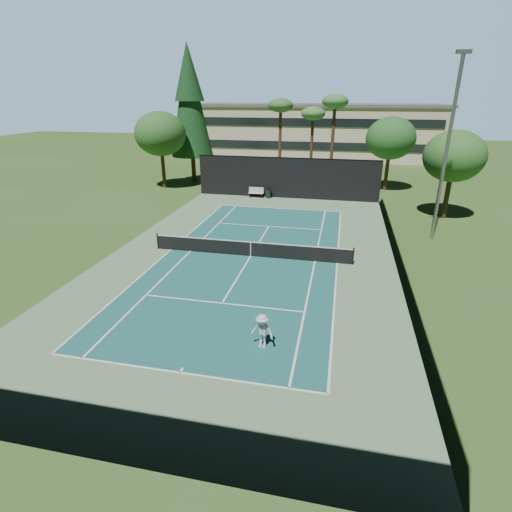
{
  "coord_description": "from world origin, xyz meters",
  "views": [
    {
      "loc": [
        5.37,
        -23.2,
        9.68
      ],
      "look_at": [
        1.0,
        -3.0,
        1.3
      ],
      "focal_mm": 28.0,
      "sensor_mm": 36.0,
      "label": 1
    }
  ],
  "objects_px": {
    "tennis_net": "(251,248)",
    "player": "(262,331)",
    "tennis_ball_a": "(104,367)",
    "tennis_ball_b": "(207,236)",
    "tennis_ball_d": "(170,234)",
    "tennis_ball_c": "(280,234)",
    "trash_bin": "(268,193)",
    "park_bench": "(256,192)"
  },
  "relations": [
    {
      "from": "tennis_ball_b",
      "to": "player",
      "type": "bearing_deg",
      "value": -62.17
    },
    {
      "from": "tennis_net",
      "to": "player",
      "type": "xyz_separation_m",
      "value": [
        2.68,
        -9.58,
        0.2
      ]
    },
    {
      "from": "tennis_ball_c",
      "to": "park_bench",
      "type": "height_order",
      "value": "park_bench"
    },
    {
      "from": "tennis_ball_c",
      "to": "trash_bin",
      "type": "distance_m",
      "value": 11.27
    },
    {
      "from": "tennis_ball_c",
      "to": "tennis_ball_b",
      "type": "bearing_deg",
      "value": -161.94
    },
    {
      "from": "tennis_net",
      "to": "tennis_ball_d",
      "type": "relative_size",
      "value": 187.58
    },
    {
      "from": "park_bench",
      "to": "trash_bin",
      "type": "height_order",
      "value": "park_bench"
    },
    {
      "from": "tennis_net",
      "to": "tennis_ball_c",
      "type": "height_order",
      "value": "tennis_net"
    },
    {
      "from": "tennis_net",
      "to": "trash_bin",
      "type": "height_order",
      "value": "tennis_net"
    },
    {
      "from": "tennis_ball_b",
      "to": "tennis_ball_c",
      "type": "xyz_separation_m",
      "value": [
        5.15,
        1.68,
        0.0
      ]
    },
    {
      "from": "tennis_ball_d",
      "to": "park_bench",
      "type": "bearing_deg",
      "value": 73.34
    },
    {
      "from": "tennis_ball_a",
      "to": "tennis_ball_d",
      "type": "xyz_separation_m",
      "value": [
        -3.91,
        15.09,
        0.0
      ]
    },
    {
      "from": "tennis_net",
      "to": "tennis_ball_b",
      "type": "distance_m",
      "value": 5.04
    },
    {
      "from": "tennis_ball_b",
      "to": "tennis_ball_d",
      "type": "xyz_separation_m",
      "value": [
        -2.86,
        -0.17,
        -0.0
      ]
    },
    {
      "from": "tennis_ball_a",
      "to": "tennis_ball_b",
      "type": "distance_m",
      "value": 15.3
    },
    {
      "from": "player",
      "to": "tennis_ball_a",
      "type": "bearing_deg",
      "value": -142.43
    },
    {
      "from": "tennis_ball_a",
      "to": "park_bench",
      "type": "bearing_deg",
      "value": 90.18
    },
    {
      "from": "player",
      "to": "tennis_ball_a",
      "type": "distance_m",
      "value": 6.25
    },
    {
      "from": "tennis_ball_b",
      "to": "tennis_ball_c",
      "type": "relative_size",
      "value": 0.98
    },
    {
      "from": "tennis_net",
      "to": "tennis_ball_a",
      "type": "distance_m",
      "value": 12.57
    },
    {
      "from": "tennis_net",
      "to": "player",
      "type": "distance_m",
      "value": 9.95
    },
    {
      "from": "tennis_net",
      "to": "tennis_ball_d",
      "type": "bearing_deg",
      "value": 157.2
    },
    {
      "from": "player",
      "to": "tennis_ball_d",
      "type": "distance_m",
      "value": 15.69
    },
    {
      "from": "player",
      "to": "park_bench",
      "type": "relative_size",
      "value": 1.01
    },
    {
      "from": "tennis_ball_b",
      "to": "tennis_ball_d",
      "type": "height_order",
      "value": "tennis_ball_b"
    },
    {
      "from": "tennis_ball_a",
      "to": "tennis_net",
      "type": "bearing_deg",
      "value": 76.49
    },
    {
      "from": "tennis_ball_a",
      "to": "tennis_ball_c",
      "type": "bearing_deg",
      "value": 76.37
    },
    {
      "from": "tennis_ball_b",
      "to": "tennis_ball_d",
      "type": "distance_m",
      "value": 2.86
    },
    {
      "from": "player",
      "to": "tennis_ball_b",
      "type": "relative_size",
      "value": 20.51
    },
    {
      "from": "tennis_ball_c",
      "to": "tennis_ball_d",
      "type": "xyz_separation_m",
      "value": [
        -8.01,
        -1.85,
        -0.0
      ]
    },
    {
      "from": "player",
      "to": "trash_bin",
      "type": "xyz_separation_m",
      "value": [
        -4.44,
        25.18,
        -0.28
      ]
    },
    {
      "from": "tennis_net",
      "to": "tennis_ball_a",
      "type": "xyz_separation_m",
      "value": [
        -2.93,
        -12.22,
        -0.52
      ]
    },
    {
      "from": "trash_bin",
      "to": "player",
      "type": "bearing_deg",
      "value": -80.01
    },
    {
      "from": "tennis_ball_d",
      "to": "trash_bin",
      "type": "distance_m",
      "value": 13.71
    },
    {
      "from": "park_bench",
      "to": "trash_bin",
      "type": "xyz_separation_m",
      "value": [
        1.27,
        -0.03,
        -0.07
      ]
    },
    {
      "from": "tennis_net",
      "to": "tennis_ball_d",
      "type": "distance_m",
      "value": 7.44
    },
    {
      "from": "tennis_ball_d",
      "to": "trash_bin",
      "type": "height_order",
      "value": "trash_bin"
    },
    {
      "from": "player",
      "to": "tennis_ball_a",
      "type": "height_order",
      "value": "player"
    },
    {
      "from": "tennis_ball_a",
      "to": "tennis_ball_b",
      "type": "xyz_separation_m",
      "value": [
        -1.05,
        15.26,
        0.0
      ]
    },
    {
      "from": "tennis_ball_d",
      "to": "trash_bin",
      "type": "bearing_deg",
      "value": 68.23
    },
    {
      "from": "tennis_ball_b",
      "to": "tennis_ball_c",
      "type": "height_order",
      "value": "tennis_ball_c"
    },
    {
      "from": "tennis_net",
      "to": "tennis_ball_c",
      "type": "distance_m",
      "value": 4.9
    }
  ]
}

